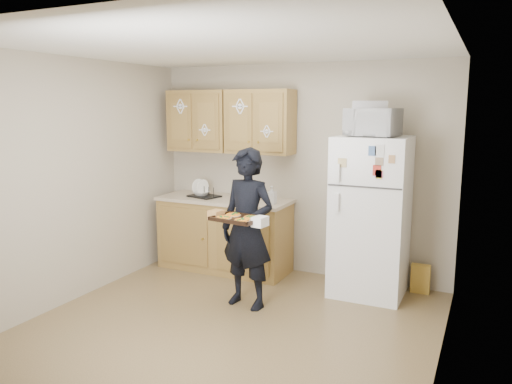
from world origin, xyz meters
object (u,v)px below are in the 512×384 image
baking_tray (237,219)px  microwave (372,122)px  dish_rack (204,191)px  person (247,229)px  refrigerator (370,217)px

baking_tray → microwave: size_ratio=0.86×
dish_rack → baking_tray: bearing=-47.6°
microwave → dish_rack: size_ratio=1.44×
person → refrigerator: bearing=48.4°
microwave → person: bearing=-131.3°
person → baking_tray: 0.34m
refrigerator → microwave: (-0.01, -0.05, 0.99)m
refrigerator → person: refrigerator is taller
microwave → dish_rack: microwave is taller
microwave → baking_tray: bearing=-121.2°
microwave → dish_rack: 2.23m
refrigerator → baking_tray: refrigerator is taller
baking_tray → dish_rack: 1.59m
person → baking_tray: (0.04, -0.30, 0.16)m
person → baking_tray: person is taller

